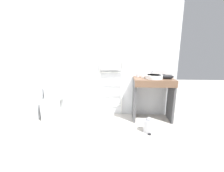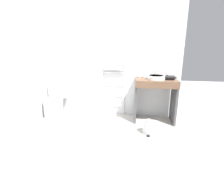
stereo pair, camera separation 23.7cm
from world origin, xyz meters
name	(u,v)px [view 1 (the left image)]	position (x,y,z in m)	size (l,w,h in m)	color
ground_plane	(96,159)	(0.00, 0.00, 0.00)	(12.00, 12.00, 0.00)	beige
wall_back	(107,58)	(0.00, 1.61, 1.28)	(3.09, 0.12, 2.57)	silver
wall_side	(18,61)	(-1.49, 0.78, 1.28)	(0.12, 2.30, 2.57)	silver
toilet	(52,105)	(-1.17, 1.21, 0.31)	(0.41, 0.56, 0.75)	white
towel_radiator	(111,74)	(0.10, 1.51, 0.94)	(0.52, 0.06, 1.29)	white
vanity_counter	(153,93)	(0.99, 1.29, 0.59)	(0.81, 0.50, 0.90)	brown
sink_basin	(154,77)	(0.99, 1.29, 0.94)	(0.35, 0.35, 0.08)	white
faucet	(152,73)	(0.99, 1.48, 0.99)	(0.02, 0.10, 0.14)	silver
cup_near_wall	(138,75)	(0.68, 1.46, 0.95)	(0.06, 0.06, 0.10)	white
cup_near_edge	(143,75)	(0.78, 1.40, 0.95)	(0.06, 0.06, 0.10)	white
hair_dryer	(167,77)	(1.26, 1.27, 0.94)	(0.22, 0.19, 0.09)	black
trash_bin	(149,126)	(0.84, 0.77, 0.12)	(0.19, 0.23, 0.29)	#B7B7BC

